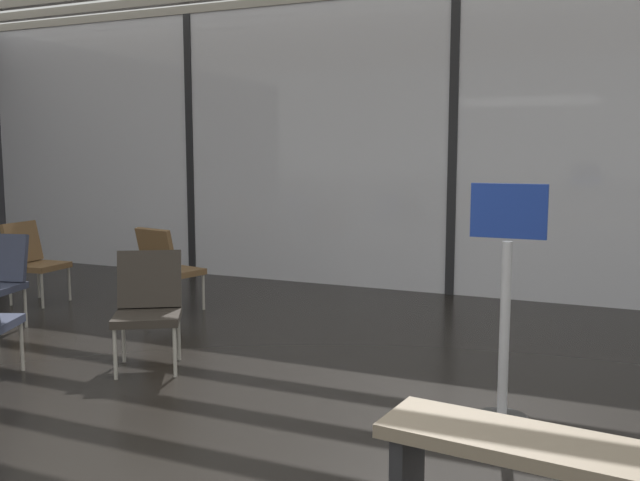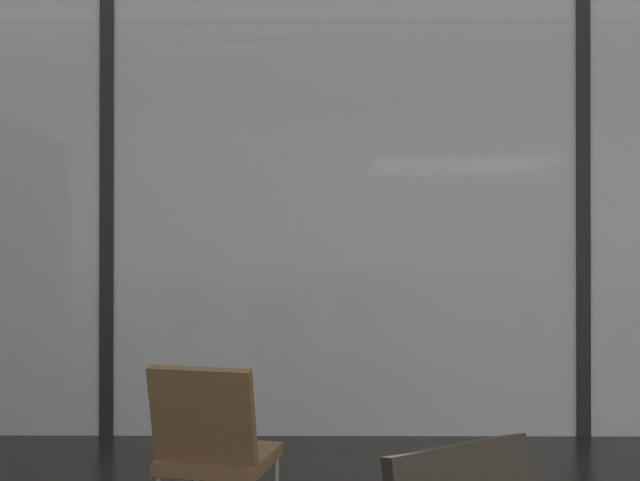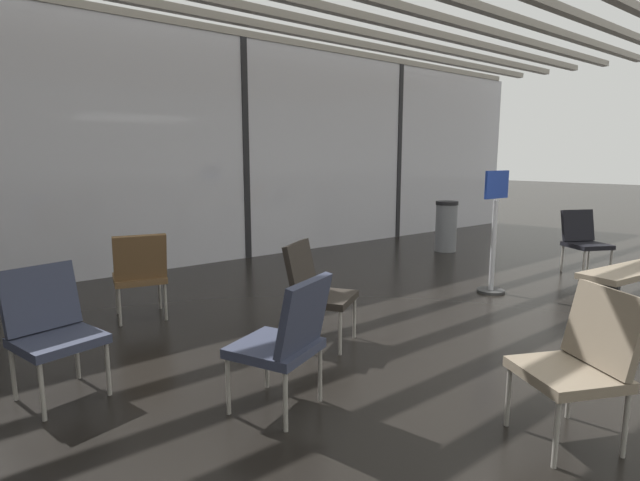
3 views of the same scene
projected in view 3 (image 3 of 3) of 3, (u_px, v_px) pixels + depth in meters
ground_plane at (575, 356)px, 4.00m from camera, size 60.00×60.00×0.00m
glass_curtain_wall at (245, 151)px, 7.73m from camera, size 14.00×0.08×3.38m
window_mullion_1 at (245, 151)px, 7.73m from camera, size 0.10×0.12×3.38m
window_mullion_2 at (398, 153)px, 9.88m from camera, size 0.10×0.12×3.38m
parked_airplane at (137, 147)px, 11.60m from camera, size 13.49×3.68×3.68m
lounge_chair_0 at (314, 286)px, 4.24m from camera, size 0.68×0.70×0.87m
lounge_chair_2 at (140, 271)px, 4.83m from camera, size 0.59×0.62×0.87m
lounge_chair_3 at (287, 336)px, 3.05m from camera, size 0.65×0.67×0.87m
lounge_chair_4 at (583, 238)px, 6.85m from camera, size 0.67×0.69×0.87m
lounge_chair_6 at (582, 356)px, 2.74m from camera, size 0.68×0.66×0.87m
lounge_chair_7 at (51, 324)px, 3.28m from camera, size 0.59×0.62×0.87m
waiting_bench at (634, 278)px, 5.10m from camera, size 1.53×0.56×0.47m
trash_bin at (446, 226)px, 8.49m from camera, size 0.38×0.38×0.86m
info_sign at (494, 236)px, 5.81m from camera, size 0.44×0.32×1.44m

